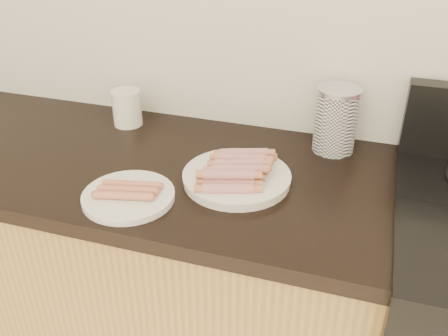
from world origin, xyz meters
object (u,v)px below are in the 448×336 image
(main_plate, at_px, (237,179))
(side_plate, at_px, (129,196))
(canister, at_px, (336,120))
(mug, at_px, (127,108))

(main_plate, height_order, side_plate, main_plate)
(main_plate, bearing_deg, side_plate, -145.59)
(main_plate, xyz_separation_m, canister, (0.21, 0.25, 0.08))
(side_plate, distance_m, mug, 0.43)
(main_plate, xyz_separation_m, side_plate, (-0.23, -0.15, -0.00))
(mug, bearing_deg, main_plate, -28.33)
(main_plate, height_order, canister, canister)
(main_plate, height_order, mug, mug)
(canister, height_order, mug, canister)
(side_plate, height_order, mug, mug)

